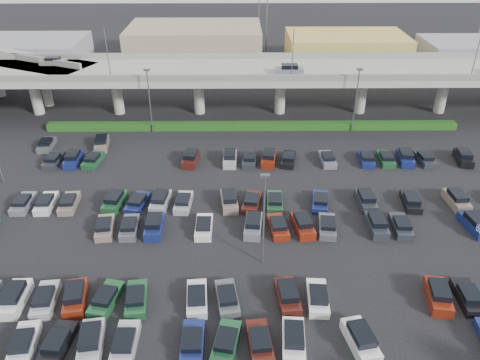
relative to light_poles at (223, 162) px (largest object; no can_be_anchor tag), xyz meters
The scene contains 6 objects.
ground 7.74m from the light_poles, 25.87° to the right, with size 280.00×280.00×0.00m, color black.
overpass 30.25m from the light_poles, 82.57° to the left, with size 150.00×13.00×15.80m.
hedge 24.05m from the light_poles, 79.83° to the left, with size 66.00×1.60×1.10m, color #134012.
parked_cars 8.63m from the light_poles, 64.23° to the right, with size 63.05×41.65×1.67m.
light_poles is the anchor object (origin of this frame).
distant_buildings 62.10m from the light_poles, 74.58° to the left, with size 138.00×24.00×9.00m.
Camera 1 is at (-2.60, -44.74, 31.27)m, focal length 35.00 mm.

